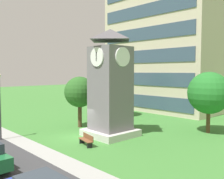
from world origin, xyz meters
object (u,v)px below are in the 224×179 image
Objects in this scene: park_bench at (86,140)px; tree_streetside at (209,93)px; street_lamp at (0,99)px; tree_near_tower at (115,86)px; clock_tower at (110,89)px; tree_by_building at (80,92)px.

tree_streetside is at bearing 67.85° from park_bench.
street_lamp is 0.96× the size of tree_near_tower.
tree_by_building is (-4.91, 0.11, -0.58)m from clock_tower.
tree_near_tower reaches higher than tree_streetside.
street_lamp is at bearing -125.33° from tree_streetside.
park_bench is 14.16m from tree_near_tower.
tree_streetside reaches higher than tree_by_building.
clock_tower is 1.69× the size of street_lamp.
park_bench is 0.35× the size of tree_by_building.
tree_near_tower reaches higher than park_bench.
tree_near_tower is at bearing 134.20° from clock_tower.
tree_near_tower is at bearing 96.69° from street_lamp.
tree_near_tower is at bearing 107.57° from tree_by_building.
street_lamp is at bearing -145.91° from park_bench.
street_lamp reaches higher than tree_by_building.
street_lamp is 8.01m from tree_by_building.
tree_by_building is (0.53, 7.99, 0.15)m from street_lamp.
tree_streetside is at bearing 35.67° from tree_by_building.
clock_tower is 9.43m from tree_streetside.
clock_tower reaches higher than tree_streetside.
tree_near_tower is (-2.32, 7.33, 0.31)m from tree_by_building.
tree_by_building is at bearing 86.24° from street_lamp.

